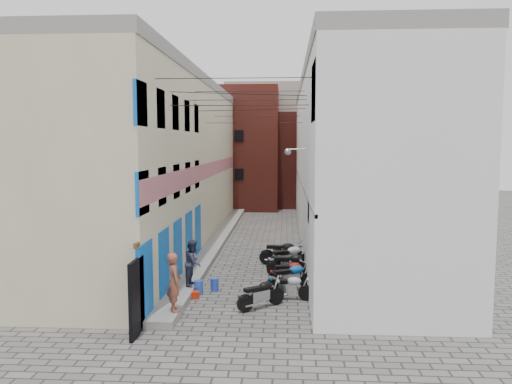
% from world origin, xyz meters
% --- Properties ---
extents(ground, '(90.00, 90.00, 0.00)m').
position_xyz_m(ground, '(0.00, 0.00, 0.00)').
color(ground, '#555250').
rests_on(ground, ground).
extents(plinth, '(0.90, 26.00, 0.25)m').
position_xyz_m(plinth, '(-2.05, 13.00, 0.12)').
color(plinth, gray).
rests_on(plinth, ground).
extents(building_left, '(5.10, 27.00, 9.00)m').
position_xyz_m(building_left, '(-4.98, 12.95, 4.50)').
color(building_left, '#C2B393').
rests_on(building_left, ground).
extents(building_right, '(5.94, 26.00, 9.00)m').
position_xyz_m(building_right, '(5.00, 13.00, 4.51)').
color(building_right, white).
rests_on(building_right, ground).
extents(building_far_brick_left, '(6.00, 6.00, 10.00)m').
position_xyz_m(building_far_brick_left, '(-2.00, 28.00, 5.00)').
color(building_far_brick_left, maroon).
rests_on(building_far_brick_left, ground).
extents(building_far_brick_right, '(5.00, 6.00, 8.00)m').
position_xyz_m(building_far_brick_right, '(3.00, 30.00, 4.00)').
color(building_far_brick_right, maroon).
rests_on(building_far_brick_right, ground).
extents(building_far_concrete, '(8.00, 5.00, 11.00)m').
position_xyz_m(building_far_concrete, '(0.00, 34.00, 5.50)').
color(building_far_concrete, gray).
rests_on(building_far_concrete, ground).
extents(far_shopfront, '(2.00, 0.30, 2.40)m').
position_xyz_m(far_shopfront, '(0.00, 25.20, 1.20)').
color(far_shopfront, black).
rests_on(far_shopfront, ground).
extents(overhead_wires, '(5.80, 13.02, 1.32)m').
position_xyz_m(overhead_wires, '(0.00, 7.64, 7.12)').
color(overhead_wires, black).
rests_on(overhead_wires, ground).
extents(motorcycle_a, '(1.81, 1.62, 1.07)m').
position_xyz_m(motorcycle_a, '(0.89, 2.14, 0.54)').
color(motorcycle_a, black).
rests_on(motorcycle_a, ground).
extents(motorcycle_b, '(1.79, 0.74, 1.00)m').
position_xyz_m(motorcycle_b, '(1.81, 3.11, 0.50)').
color(motorcycle_b, '#ACADB1').
rests_on(motorcycle_b, ground).
extents(motorcycle_c, '(2.04, 1.42, 1.14)m').
position_xyz_m(motorcycle_c, '(1.90, 4.19, 0.57)').
color(motorcycle_c, '#0A55A2').
rests_on(motorcycle_c, ground).
extents(motorcycle_d, '(1.75, 0.72, 0.99)m').
position_xyz_m(motorcycle_d, '(1.87, 5.19, 0.49)').
color(motorcycle_d, '#A10F0B').
rests_on(motorcycle_d, ground).
extents(motorcycle_e, '(2.02, 0.76, 1.15)m').
position_xyz_m(motorcycle_e, '(1.90, 6.07, 0.57)').
color(motorcycle_e, black).
rests_on(motorcycle_e, ground).
extents(motorcycle_f, '(2.22, 1.63, 1.25)m').
position_xyz_m(motorcycle_f, '(1.84, 7.14, 0.62)').
color(motorcycle_f, '#B6B7BC').
rests_on(motorcycle_f, ground).
extents(motorcycle_g, '(2.20, 0.91, 1.24)m').
position_xyz_m(motorcycle_g, '(1.57, 8.05, 0.62)').
color(motorcycle_g, black).
rests_on(motorcycle_g, ground).
extents(person_a, '(0.68, 0.79, 1.84)m').
position_xyz_m(person_a, '(-1.76, 1.00, 1.17)').
color(person_a, '#9A4F38').
rests_on(person_a, plinth).
extents(person_b, '(0.72, 0.88, 1.68)m').
position_xyz_m(person_b, '(-1.70, 3.86, 1.09)').
color(person_b, '#2E3045').
rests_on(person_b, plinth).
extents(water_jug_near, '(0.42, 0.42, 0.51)m').
position_xyz_m(water_jug_near, '(-1.45, 3.52, 0.26)').
color(water_jug_near, blue).
rests_on(water_jug_near, ground).
extents(water_jug_far, '(0.39, 0.39, 0.47)m').
position_xyz_m(water_jug_far, '(-0.94, 3.99, 0.23)').
color(water_jug_far, blue).
rests_on(water_jug_far, ground).
extents(red_crate, '(0.47, 0.40, 0.25)m').
position_xyz_m(red_crate, '(-1.55, 3.05, 0.12)').
color(red_crate, '#B3260C').
rests_on(red_crate, ground).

